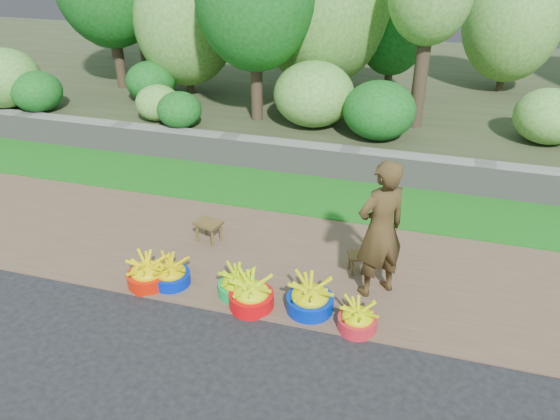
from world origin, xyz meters
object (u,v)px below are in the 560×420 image
(stool_right, at_px, (360,258))
(basin_e, at_px, (310,298))
(basin_b, at_px, (171,274))
(basin_f, at_px, (357,318))
(basin_c, at_px, (237,284))
(basin_d, at_px, (251,294))
(vendor_woman, at_px, (381,230))
(basin_a, at_px, (148,273))
(stool_left, at_px, (209,226))

(stool_right, bearing_deg, basin_e, -114.93)
(basin_b, bearing_deg, basin_f, -4.30)
(basin_b, relative_size, basin_e, 0.87)
(basin_c, relative_size, stool_right, 1.28)
(basin_d, xyz_separation_m, vendor_woman, (1.37, 0.70, 0.72))
(basin_e, bearing_deg, basin_a, -177.96)
(basin_d, relative_size, vendor_woman, 0.31)
(basin_f, bearing_deg, basin_c, 172.19)
(basin_a, distance_m, basin_e, 2.08)
(basin_c, xyz_separation_m, stool_left, (-0.81, 1.04, 0.11))
(basin_e, height_order, basin_f, basin_e)
(basin_f, height_order, vendor_woman, vendor_woman)
(basin_f, bearing_deg, vendor_woman, 82.48)
(basin_a, height_order, basin_f, basin_a)
(stool_right, bearing_deg, basin_b, -157.63)
(basin_a, xyz_separation_m, stool_left, (0.34, 1.16, 0.09))
(basin_a, relative_size, basin_d, 0.97)
(basin_b, height_order, basin_d, basin_d)
(stool_right, bearing_deg, basin_f, -82.23)
(basin_b, distance_m, stool_left, 1.08)
(basin_d, distance_m, vendor_woman, 1.70)
(basin_a, height_order, vendor_woman, vendor_woman)
(stool_right, distance_m, vendor_woman, 0.79)
(basin_f, relative_size, stool_left, 1.07)
(basin_a, height_order, basin_c, basin_a)
(basin_c, bearing_deg, basin_f, -7.81)
(basin_a, bearing_deg, basin_f, -1.89)
(basin_c, height_order, stool_right, basin_c)
(basin_c, bearing_deg, vendor_woman, 18.46)
(vendor_woman, bearing_deg, basin_a, -27.68)
(basin_c, relative_size, basin_e, 0.86)
(basin_b, xyz_separation_m, basin_c, (0.88, 0.03, -0.00))
(basin_a, xyz_separation_m, basin_e, (2.07, 0.07, 0.01))
(basin_c, bearing_deg, basin_b, -178.23)
(basin_a, bearing_deg, basin_b, 18.55)
(basin_e, bearing_deg, basin_c, 177.19)
(stool_right, bearing_deg, basin_a, -158.04)
(basin_c, height_order, vendor_woman, vendor_woman)
(vendor_woman, bearing_deg, stool_right, -96.31)
(stool_left, bearing_deg, basin_a, -106.30)
(basin_a, distance_m, stool_right, 2.71)
(stool_left, bearing_deg, basin_f, -28.28)
(vendor_woman, bearing_deg, basin_c, -22.56)
(basin_c, xyz_separation_m, stool_right, (1.36, 0.89, 0.08))
(basin_c, bearing_deg, stool_left, 128.03)
(basin_a, xyz_separation_m, vendor_woman, (2.76, 0.65, 0.73))
(basin_e, relative_size, basin_f, 1.25)
(stool_right, relative_size, vendor_woman, 0.21)
(basin_b, xyz_separation_m, basin_d, (1.12, -0.14, 0.02))
(basin_f, bearing_deg, stool_left, 151.72)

